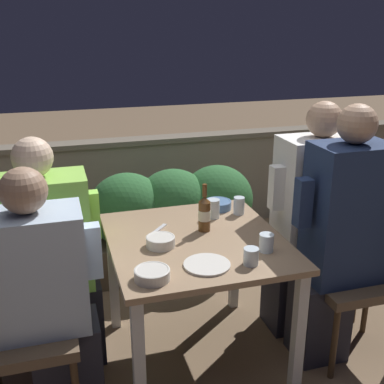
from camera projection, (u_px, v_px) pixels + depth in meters
ground_plane at (196, 357)px, 2.60m from camera, size 16.00×16.00×0.00m
parapet_wall at (136, 185)px, 4.04m from camera, size 9.00×0.18×0.81m
dining_table at (196, 256)px, 2.40m from camera, size 0.84×0.91×0.70m
planter_hedge at (173, 216)px, 3.39m from camera, size 1.18×0.47×0.76m
person_blue_shirt at (45, 299)px, 2.07m from camera, size 0.50×0.26×1.18m
chair_left_far at (12, 280)px, 2.36m from camera, size 0.45×0.45×0.84m
person_green_blouse at (51, 258)px, 2.38m from camera, size 0.52×0.26×1.22m
chair_right_near at (368, 262)px, 2.53m from camera, size 0.45×0.45×0.84m
person_navy_jumper at (339, 237)px, 2.42m from camera, size 0.47×0.26×1.36m
chair_right_far at (338, 240)px, 2.79m from camera, size 0.45×0.45×0.84m
person_white_polo at (310, 220)px, 2.69m from camera, size 0.50×0.26×1.33m
beer_bottle at (204, 213)px, 2.43m from camera, size 0.06×0.06×0.25m
plate_0 at (207, 265)px, 2.10m from camera, size 0.21×0.21×0.01m
bowl_0 at (152, 274)px, 1.98m from camera, size 0.15×0.15×0.05m
bowl_1 at (218, 204)px, 2.74m from camera, size 0.15×0.15×0.05m
bowl_2 at (161, 241)px, 2.28m from camera, size 0.14×0.14×0.05m
glass_cup_0 at (266, 243)px, 2.22m from camera, size 0.07×0.07×0.09m
glass_cup_1 at (239, 206)px, 2.65m from camera, size 0.06×0.06×0.10m
glass_cup_2 at (251, 256)px, 2.10m from camera, size 0.07×0.07×0.08m
glass_cup_3 at (213, 209)px, 2.60m from camera, size 0.07×0.07×0.10m
fork_0 at (157, 230)px, 2.45m from camera, size 0.13×0.14×0.01m
potted_plant at (351, 210)px, 3.36m from camera, size 0.37×0.37×0.76m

